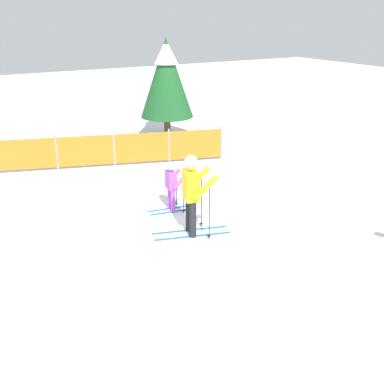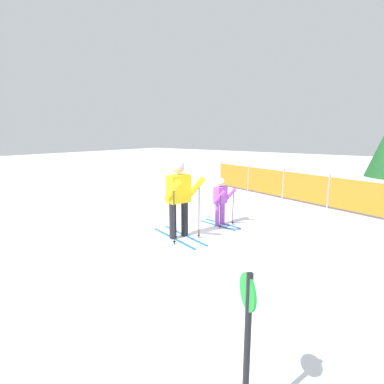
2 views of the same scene
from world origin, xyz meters
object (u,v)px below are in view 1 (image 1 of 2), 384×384
(skier_adult, at_px, (192,188))
(skier_child, at_px, (172,182))
(conifer_far, at_px, (166,76))
(safety_fence, at_px, (114,149))

(skier_adult, height_order, skier_child, skier_adult)
(conifer_far, bearing_deg, skier_child, -116.51)
(skier_adult, distance_m, skier_child, 1.41)
(skier_child, distance_m, conifer_far, 7.35)
(skier_adult, relative_size, skier_child, 1.44)
(skier_child, bearing_deg, skier_adult, -91.71)
(safety_fence, relative_size, conifer_far, 1.80)
(skier_adult, relative_size, conifer_far, 0.48)
(skier_adult, distance_m, conifer_far, 8.59)
(skier_child, bearing_deg, safety_fence, 96.38)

